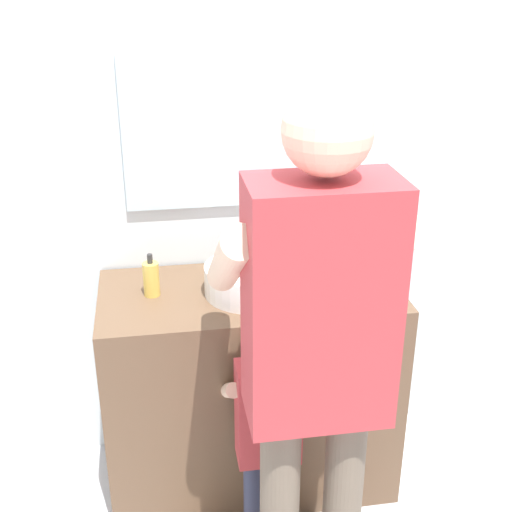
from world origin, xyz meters
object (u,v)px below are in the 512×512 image
(soap_bottle, at_px, (151,279))
(child_toddler, at_px, (268,424))
(toothbrush_cup, at_px, (331,274))
(adult_parent, at_px, (317,336))

(soap_bottle, xyz_separation_m, child_toddler, (0.36, -0.42, -0.38))
(toothbrush_cup, relative_size, child_toddler, 0.22)
(soap_bottle, bearing_deg, adult_parent, -56.05)
(toothbrush_cup, xyz_separation_m, child_toddler, (-0.31, -0.38, -0.37))
(toothbrush_cup, bearing_deg, adult_parent, -108.98)
(child_toddler, xyz_separation_m, adult_parent, (0.09, -0.25, 0.49))
(toothbrush_cup, height_order, adult_parent, adult_parent)
(toothbrush_cup, distance_m, child_toddler, 0.61)
(soap_bottle, distance_m, child_toddler, 0.67)
(adult_parent, bearing_deg, toothbrush_cup, 71.02)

